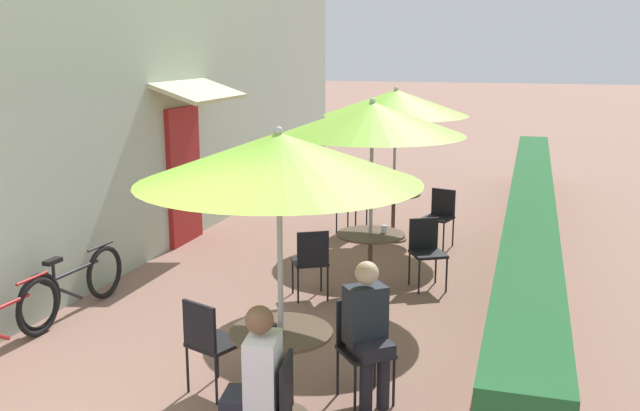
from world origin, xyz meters
TOP-DOWN VIEW (x-y plane):
  - cafe_facade_wall at (-2.54, 7.09)m, footprint 0.98×14.45m
  - planter_hedge at (2.75, 7.13)m, footprint 0.60×13.45m
  - patio_table_near at (0.86, 1.80)m, footprint 0.84×0.84m
  - patio_umbrella_near at (0.86, 1.80)m, footprint 2.21×2.21m
  - cafe_chair_near_left at (1.40, 2.34)m, footprint 0.56×0.56m
  - seated_patron_near_left at (1.47, 2.25)m, footprint 0.50×0.51m
  - cafe_chair_near_right at (0.13, 2.01)m, footprint 0.52×0.52m
  - cafe_chair_near_back at (1.05, 1.07)m, footprint 0.46×0.46m
  - seated_patron_near_back at (0.94, 1.05)m, footprint 0.44×0.38m
  - coffee_cup_near at (0.83, 1.71)m, footprint 0.07×0.07m
  - patio_table_mid at (0.88, 5.00)m, footprint 0.84×0.84m
  - patio_umbrella_mid at (0.88, 5.00)m, footprint 2.21×2.21m
  - cafe_chair_mid_left at (1.51, 5.43)m, footprint 0.54×0.54m
  - cafe_chair_mid_right at (0.25, 4.56)m, footprint 0.54×0.54m
  - coffee_cup_mid at (1.03, 5.09)m, footprint 0.07×0.07m
  - patio_table_far at (0.68, 7.54)m, footprint 0.84×0.84m
  - patio_umbrella_far at (0.68, 7.54)m, footprint 2.21×2.21m
  - cafe_chair_far_left at (1.43, 7.40)m, footprint 0.50×0.50m
  - cafe_chair_far_right at (-0.06, 7.68)m, footprint 0.50×0.50m
  - coffee_cup_far at (0.75, 7.57)m, footprint 0.07×0.07m
  - bicycle_second at (-2.20, 3.34)m, footprint 0.18×1.76m

SIDE VIEW (x-z plane):
  - bicycle_second at x=-2.20m, z-range -0.03..0.70m
  - cafe_chair_near_left at x=1.40m, z-range 0.08..0.95m
  - cafe_chair_near_right at x=0.13m, z-range 0.08..0.95m
  - cafe_chair_near_back at x=1.05m, z-range 0.08..0.95m
  - cafe_chair_mid_left at x=1.51m, z-range 0.08..0.95m
  - cafe_chair_mid_right at x=0.25m, z-range 0.08..0.95m
  - cafe_chair_far_left at x=1.43m, z-range 0.08..0.95m
  - cafe_chair_far_right at x=-0.06m, z-range 0.08..0.95m
  - planter_hedge at x=2.75m, z-range 0.03..1.04m
  - patio_table_near at x=0.86m, z-range 0.19..0.95m
  - patio_table_mid at x=0.88m, z-range 0.19..0.95m
  - patio_table_far at x=0.68m, z-range 0.19..0.95m
  - seated_patron_near_left at x=1.47m, z-range 0.06..1.31m
  - seated_patron_near_back at x=0.94m, z-range 0.06..1.31m
  - coffee_cup_near at x=0.83m, z-range 0.76..0.85m
  - coffee_cup_mid at x=1.03m, z-range 0.76..0.85m
  - coffee_cup_far at x=0.75m, z-range 0.76..0.85m
  - cafe_facade_wall at x=-2.54m, z-range -0.01..4.19m
  - patio_umbrella_near at x=0.86m, z-range 0.96..3.36m
  - patio_umbrella_mid at x=0.88m, z-range 0.96..3.36m
  - patio_umbrella_far at x=0.68m, z-range 0.96..3.36m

